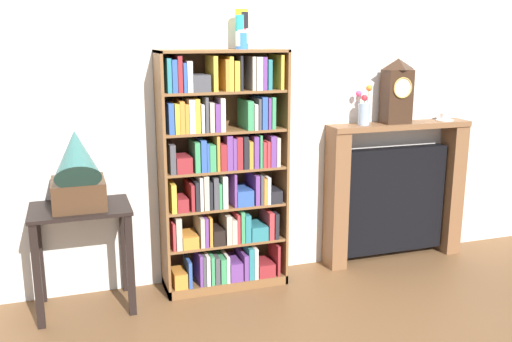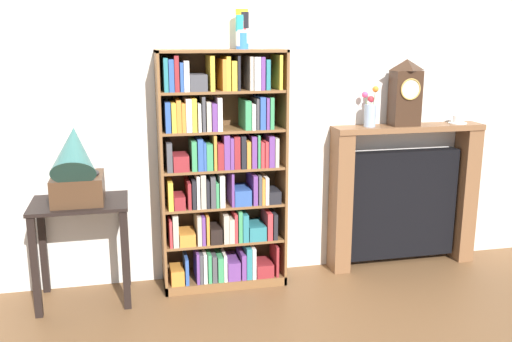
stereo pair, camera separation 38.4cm
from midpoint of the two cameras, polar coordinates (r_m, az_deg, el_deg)
The scene contains 10 objects.
ground_plane at distance 3.96m, azimuth -0.16°, elevation -11.80°, with size 8.03×6.40×0.02m, color brown.
wall_back at distance 3.93m, azimuth 2.06°, elevation 7.90°, with size 5.03×0.08×2.60m, color silver.
bookshelf at distance 3.78m, azimuth -0.56°, elevation -0.56°, with size 0.83×0.30×1.59m.
cup_stack at distance 3.75m, azimuth 1.63°, elevation 14.00°, with size 0.09×0.08×0.25m.
side_table_left at distance 3.72m, azimuth -14.31°, elevation -5.51°, with size 0.59×0.43×0.66m.
gramophone at distance 3.56m, azimuth -14.71°, elevation 0.30°, with size 0.31×0.49×0.56m.
fireplace_mantel at distance 4.39m, azimuth 16.95°, elevation -2.51°, with size 1.11×0.20×1.05m.
mantel_clock at distance 4.21m, azimuth 17.30°, elevation 7.49°, with size 0.20×0.15×0.47m.
flower_vase at distance 4.11m, azimuth 14.00°, elevation 5.82°, with size 0.11×0.09×0.28m.
teacup_with_saucer at distance 4.47m, azimuth 21.92°, elevation 4.73°, with size 0.13×0.13×0.06m.
Camera 2 is at (-0.59, -3.55, 1.68)m, focal length 39.99 mm.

